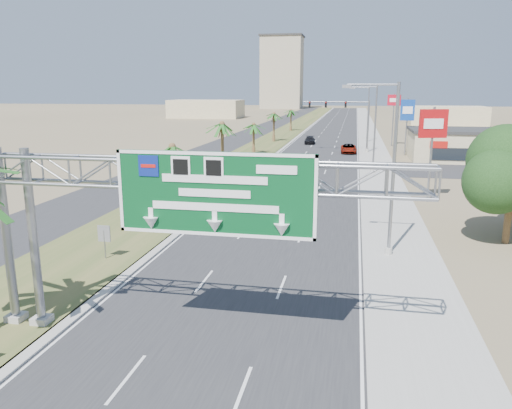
{
  "coord_description": "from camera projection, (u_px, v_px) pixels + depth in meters",
  "views": [
    {
      "loc": [
        5.23,
        -7.03,
        9.6
      ],
      "look_at": [
        0.73,
        15.85,
        4.2
      ],
      "focal_mm": 35.0,
      "sensor_mm": 36.0,
      "label": 1
    }
  ],
  "objects": [
    {
      "name": "median_grass",
      "position": [
        289.0,
        131.0,
        116.88
      ],
      "size": [
        7.0,
        300.0,
        0.12
      ],
      "primitive_type": "cube",
      "color": "#3F5325",
      "rests_on": "ground"
    },
    {
      "name": "tower_distant",
      "position": [
        282.0,
        73.0,
        250.9
      ],
      "size": [
        20.0,
        16.0,
        35.0
      ],
      "primitive_type": "cube",
      "color": "tan",
      "rests_on": "ground"
    },
    {
      "name": "pole_sign_red_near",
      "position": [
        433.0,
        129.0,
        42.11
      ],
      "size": [
        2.4,
        0.9,
        8.17
      ],
      "color": "gray",
      "rests_on": "ground"
    },
    {
      "name": "car_mid_lane",
      "position": [
        304.0,
        161.0,
        62.86
      ],
      "size": [
        2.05,
        4.93,
        1.58
      ],
      "primitive_type": "imported",
      "rotation": [
        0.0,
        0.0,
        0.08
      ],
      "color": "maroon",
      "rests_on": "ground"
    },
    {
      "name": "palm_row_d",
      "position": [
        254.0,
        125.0,
        73.74
      ],
      "size": [
        3.99,
        3.99,
        5.45
      ],
      "color": "brown",
      "rests_on": "ground"
    },
    {
      "name": "pole_sign_red_far",
      "position": [
        394.0,
        105.0,
        84.52
      ],
      "size": [
        2.19,
        0.95,
        8.89
      ],
      "color": "gray",
      "rests_on": "ground"
    },
    {
      "name": "opposing_road",
      "position": [
        259.0,
        131.0,
        118.21
      ],
      "size": [
        8.0,
        300.0,
        0.02
      ],
      "primitive_type": "cube",
      "color": "#28282B",
      "rests_on": "ground"
    },
    {
      "name": "palm_row_f",
      "position": [
        291.0,
        111.0,
        115.74
      ],
      "size": [
        3.99,
        3.99,
        5.75
      ],
      "color": "brown",
      "rests_on": "ground"
    },
    {
      "name": "median_signback_b",
      "position": [
        104.0,
        236.0,
        28.34
      ],
      "size": [
        0.75,
        0.08,
        2.08
      ],
      "color": "gray",
      "rests_on": "ground"
    },
    {
      "name": "car_left_lane",
      "position": [
        238.0,
        184.0,
        47.32
      ],
      "size": [
        2.41,
        4.75,
        1.55
      ],
      "primitive_type": "imported",
      "rotation": [
        0.0,
        0.0,
        -0.13
      ],
      "color": "black",
      "rests_on": "ground"
    },
    {
      "name": "streetlight_far",
      "position": [
        367.0,
        117.0,
        91.55
      ],
      "size": [
        3.27,
        0.44,
        10.0
      ],
      "color": "gray",
      "rests_on": "ground"
    },
    {
      "name": "pole_sign_blue",
      "position": [
        407.0,
        113.0,
        72.63
      ],
      "size": [
        2.02,
        0.49,
        8.33
      ],
      "color": "gray",
      "rests_on": "ground"
    },
    {
      "name": "sidewalk_right",
      "position": [
        369.0,
        132.0,
        113.4
      ],
      "size": [
        4.0,
        300.0,
        0.1
      ],
      "primitive_type": "cube",
      "color": "#9E9B93",
      "rests_on": "ground"
    },
    {
      "name": "building_distant_right",
      "position": [
        447.0,
        116.0,
        137.48
      ],
      "size": [
        20.0,
        12.0,
        5.0
      ],
      "primitive_type": "cube",
      "color": "tan",
      "rests_on": "ground"
    },
    {
      "name": "building_distant_left",
      "position": [
        206.0,
        109.0,
        170.59
      ],
      "size": [
        24.0,
        14.0,
        6.0
      ],
      "primitive_type": "cube",
      "color": "tan",
      "rests_on": "ground"
    },
    {
      "name": "streetlight_near",
      "position": [
        389.0,
        177.0,
        28.47
      ],
      "size": [
        3.27,
        0.44,
        10.0
      ],
      "color": "gray",
      "rests_on": "ground"
    },
    {
      "name": "signal_mast",
      "position": [
        355.0,
        121.0,
        76.6
      ],
      "size": [
        10.28,
        0.71,
        8.0
      ],
      "color": "gray",
      "rests_on": "ground"
    },
    {
      "name": "car_right_lane",
      "position": [
        349.0,
        149.0,
        76.43
      ],
      "size": [
        2.48,
        5.05,
        1.38
      ],
      "primitive_type": "imported",
      "rotation": [
        0.0,
        0.0,
        0.04
      ],
      "color": "gray",
      "rests_on": "ground"
    },
    {
      "name": "store_building",
      "position": [
        478.0,
        146.0,
        68.37
      ],
      "size": [
        18.0,
        10.0,
        4.0
      ],
      "primitive_type": "cube",
      "color": "tan",
      "rests_on": "ground"
    },
    {
      "name": "palm_row_e",
      "position": [
        274.0,
        114.0,
        91.75
      ],
      "size": [
        3.99,
        3.99,
        6.15
      ],
      "color": "brown",
      "rests_on": "ground"
    },
    {
      "name": "palm_row_b",
      "position": [
        172.0,
        148.0,
        41.14
      ],
      "size": [
        3.99,
        3.99,
        5.95
      ],
      "color": "brown",
      "rests_on": "ground"
    },
    {
      "name": "car_far",
      "position": [
        310.0,
        140.0,
        89.49
      ],
      "size": [
        2.01,
        4.51,
        1.29
      ],
      "primitive_type": "imported",
      "rotation": [
        0.0,
        0.0,
        0.05
      ],
      "color": "black",
      "rests_on": "ground"
    },
    {
      "name": "streetlight_mid",
      "position": [
        373.0,
        133.0,
        57.14
      ],
      "size": [
        3.27,
        0.44,
        10.0
      ],
      "color": "gray",
      "rests_on": "ground"
    },
    {
      "name": "palm_row_c",
      "position": [
        222.0,
        125.0,
        56.26
      ],
      "size": [
        3.99,
        3.99,
        6.75
      ],
      "color": "brown",
      "rests_on": "ground"
    },
    {
      "name": "sign_gantry",
      "position": [
        177.0,
        189.0,
        18.19
      ],
      "size": [
        16.75,
        1.24,
        7.5
      ],
      "color": "gray",
      "rests_on": "ground"
    },
    {
      "name": "road",
      "position": [
        332.0,
        132.0,
        115.01
      ],
      "size": [
        12.0,
        300.0,
        0.02
      ],
      "primitive_type": "cube",
      "color": "#28282B",
      "rests_on": "ground"
    }
  ]
}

